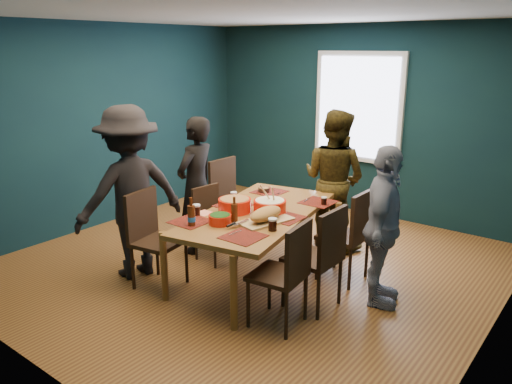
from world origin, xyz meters
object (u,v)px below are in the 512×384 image
chair_right_near (287,268)px  person_back (334,179)px  person_far_left (196,186)px  bowl_dumpling (270,206)px  person_near_left (130,193)px  chair_left_near (151,231)px  chair_right_mid (322,251)px  chair_right_far (352,229)px  bowl_herbs (220,219)px  dining_table (258,218)px  person_right (383,227)px  chair_left_mid (211,217)px  cutting_board (266,216)px  chair_left_far (229,193)px  bowl_salad (235,205)px

chair_right_near → person_back: person_back is taller
person_far_left → bowl_dumpling: (1.18, -0.14, 0.02)m
person_near_left → chair_left_near: bearing=97.6°
chair_right_mid → person_far_left: person_far_left is taller
chair_right_mid → person_back: person_back is taller
chair_right_far → chair_right_near: bearing=-90.9°
chair_left_near → chair_right_near: chair_left_near is taller
chair_right_near → bowl_herbs: size_ratio=4.40×
chair_left_near → chair_right_far: 2.06m
chair_right_mid → dining_table: bearing=171.8°
chair_left_near → person_right: 2.29m
bowl_dumpling → person_far_left: bearing=173.0°
chair_right_near → person_right: 1.03m
chair_left_mid → cutting_board: size_ratio=1.25×
cutting_board → person_right: bearing=41.7°
person_far_left → chair_left_mid: bearing=69.5°
chair_left_near → person_far_left: size_ratio=0.61×
chair_left_far → chair_right_mid: size_ratio=1.03×
chair_right_far → bowl_herbs: 1.39m
dining_table → chair_left_mid: 0.80m
person_near_left → cutting_board: (1.40, 0.49, -0.09)m
person_back → cutting_board: person_back is taller
chair_right_mid → person_right: size_ratio=0.65×
chair_right_far → person_far_left: person_far_left is taller
chair_right_near → bowl_dumpling: 0.94m
chair_left_near → chair_right_near: size_ratio=1.03×
chair_left_mid → person_right: (1.99, 0.19, 0.27)m
chair_right_mid → bowl_herbs: chair_right_mid is taller
chair_right_near → chair_left_far: bearing=136.9°
chair_right_far → chair_right_mid: (0.05, -0.69, 0.00)m
chair_right_near → cutting_board: chair_right_near is taller
cutting_board → chair_right_near: bearing=-22.7°
chair_left_far → chair_right_far: size_ratio=1.04×
person_far_left → chair_left_far: bearing=168.5°
chair_left_near → person_far_left: bearing=96.2°
dining_table → chair_left_mid: bearing=160.5°
person_right → chair_left_mid: bearing=77.5°
person_right → bowl_dumpling: person_right is taller
chair_left_mid → chair_left_far: bearing=119.3°
chair_left_far → bowl_herbs: 1.58m
chair_left_mid → person_near_left: person_near_left is taller
chair_right_mid → person_near_left: size_ratio=0.55×
chair_left_far → chair_right_far: bearing=-3.1°
chair_right_mid → person_far_left: bearing=171.5°
bowl_salad → cutting_board: bearing=-8.3°
chair_left_near → person_back: bearing=56.4°
person_back → person_near_left: 2.40m
person_right → bowl_dumpling: (-1.11, -0.27, 0.06)m
chair_left_far → person_near_left: (-0.13, -1.43, 0.31)m
bowl_salad → cutting_board: 0.45m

